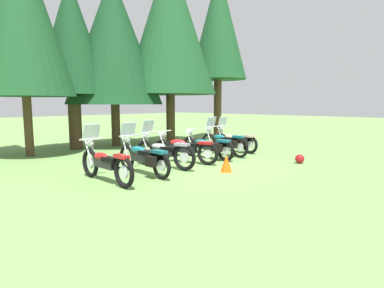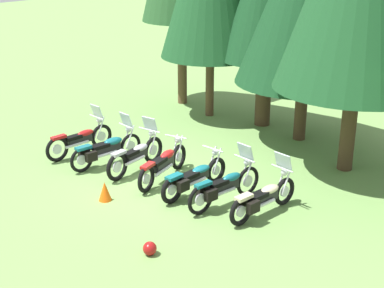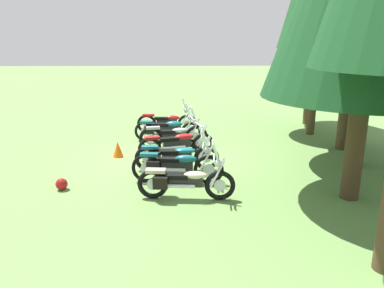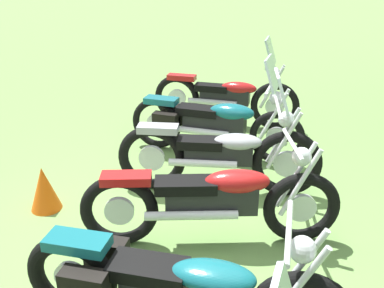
# 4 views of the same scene
# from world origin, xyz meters

# --- Properties ---
(ground_plane) EXTENTS (80.00, 80.00, 0.00)m
(ground_plane) POSITION_xyz_m (0.00, 0.00, 0.00)
(ground_plane) COLOR #6B934C
(motorcycle_0) EXTENTS (0.65, 2.28, 1.38)m
(motorcycle_0) POSITION_xyz_m (-3.16, -0.34, 0.47)
(motorcycle_0) COLOR black
(motorcycle_0) RESTS_ON ground_plane
(motorcycle_1) EXTENTS (0.66, 2.34, 1.36)m
(motorcycle_1) POSITION_xyz_m (-2.00, -0.33, 0.48)
(motorcycle_1) COLOR black
(motorcycle_1) RESTS_ON ground_plane
(motorcycle_2) EXTENTS (0.75, 2.24, 1.39)m
(motorcycle_2) POSITION_xyz_m (-1.04, -0.05, 0.47)
(motorcycle_2) COLOR black
(motorcycle_2) RESTS_ON ground_plane
(motorcycle_3) EXTENTS (0.87, 2.31, 1.01)m
(motorcycle_3) POSITION_xyz_m (-0.09, 0.05, 0.46)
(motorcycle_3) COLOR black
(motorcycle_3) RESTS_ON ground_plane
(motorcycle_4) EXTENTS (0.67, 2.31, 1.00)m
(motorcycle_4) POSITION_xyz_m (1.03, -0.00, 0.43)
(motorcycle_4) COLOR black
(motorcycle_4) RESTS_ON ground_plane
(motorcycle_5) EXTENTS (0.68, 2.30, 1.38)m
(motorcycle_5) POSITION_xyz_m (1.99, 0.04, 0.48)
(motorcycle_5) COLOR black
(motorcycle_5) RESTS_ON ground_plane
(motorcycle_6) EXTENTS (0.67, 2.20, 1.35)m
(motorcycle_6) POSITION_xyz_m (2.97, 0.24, 0.45)
(motorcycle_6) COLOR black
(motorcycle_6) RESTS_ON ground_plane
(pine_tree_1) EXTENTS (3.39, 3.39, 7.92)m
(pine_tree_1) POSITION_xyz_m (-2.93, 5.05, 5.01)
(pine_tree_1) COLOR #4C3823
(pine_tree_1) RESTS_ON ground_plane
(pine_tree_2) EXTENTS (2.93, 2.93, 6.82)m
(pine_tree_2) POSITION_xyz_m (-0.94, 5.50, 4.48)
(pine_tree_2) COLOR #42301E
(pine_tree_2) RESTS_ON ground_plane
(pine_tree_3) EXTENTS (4.17, 4.17, 7.35)m
(pine_tree_3) POSITION_xyz_m (0.77, 5.14, 4.59)
(pine_tree_3) COLOR #42301E
(pine_tree_3) RESTS_ON ground_plane
(pine_tree_4) EXTENTS (4.22, 4.22, 8.65)m
(pine_tree_4) POSITION_xyz_m (3.01, 3.97, 5.46)
(pine_tree_4) COLOR #42301E
(pine_tree_4) RESTS_ON ground_plane
(pine_tree_5) EXTENTS (2.87, 2.87, 8.48)m
(pine_tree_5) POSITION_xyz_m (5.75, 3.36, 5.75)
(pine_tree_5) COLOR #4C3823
(pine_tree_5) RESTS_ON ground_plane
(traffic_cone) EXTENTS (0.32, 0.32, 0.48)m
(traffic_cone) POSITION_xyz_m (-0.26, -1.77, 0.24)
(traffic_cone) COLOR #EA590F
(traffic_cone) RESTS_ON ground_plane
(dropped_helmet) EXTENTS (0.29, 0.29, 0.29)m
(dropped_helmet) POSITION_xyz_m (2.35, -2.69, 0.14)
(dropped_helmet) COLOR maroon
(dropped_helmet) RESTS_ON ground_plane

